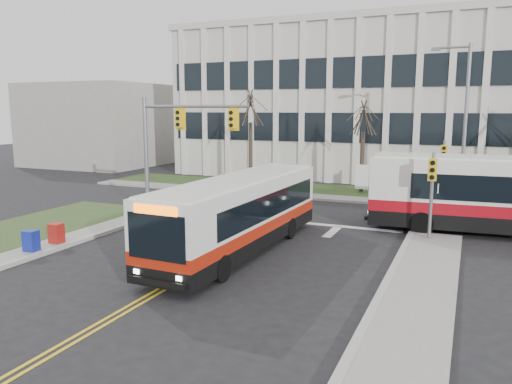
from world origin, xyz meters
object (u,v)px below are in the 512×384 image
object	(u,v)px
bus_main	(240,216)
newspaper_box_blue	(31,242)
streetlight	(463,116)
newspaper_box_red	(57,235)
directory_sign	(367,178)

from	to	relation	value
bus_main	newspaper_box_blue	bearing A→B (deg)	-151.87
streetlight	newspaper_box_red	distance (m)	22.34
directory_sign	newspaper_box_red	size ratio (longest dim) A/B	2.11
streetlight	bus_main	distance (m)	16.13
directory_sign	bus_main	world-z (taller)	bus_main
bus_main	newspaper_box_blue	size ratio (longest dim) A/B	11.39
streetlight	directory_sign	size ratio (longest dim) A/B	4.60
newspaper_box_red	streetlight	bearing A→B (deg)	46.70
streetlight	bus_main	xyz separation A→B (m)	(-7.60, -13.73, -3.75)
newspaper_box_red	directory_sign	bearing A→B (deg)	61.25
directory_sign	bus_main	distance (m)	15.17
directory_sign	newspaper_box_blue	world-z (taller)	directory_sign
newspaper_box_blue	newspaper_box_red	bearing A→B (deg)	85.66
directory_sign	streetlight	bearing A→B (deg)	-13.23
streetlight	newspaper_box_red	world-z (taller)	streetlight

